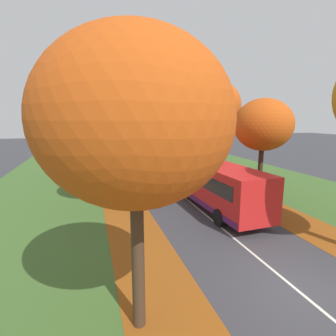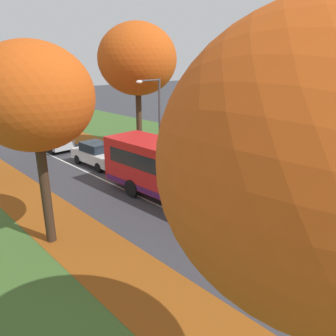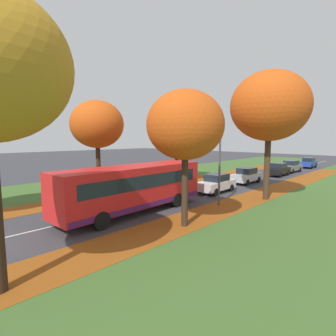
{
  "view_description": "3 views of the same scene",
  "coord_description": "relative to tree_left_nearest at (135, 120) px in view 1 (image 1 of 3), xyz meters",
  "views": [
    {
      "loc": [
        -6.64,
        -6.41,
        5.87
      ],
      "look_at": [
        -0.45,
        14.11,
        1.77
      ],
      "focal_mm": 28.0,
      "sensor_mm": 36.0,
      "label": 1
    },
    {
      "loc": [
        -10.15,
        -1.44,
        7.19
      ],
      "look_at": [
        0.87,
        10.24,
        1.79
      ],
      "focal_mm": 35.0,
      "sensor_mm": 36.0,
      "label": 2
    },
    {
      "loc": [
        14.0,
        -1.13,
        4.74
      ],
      "look_at": [
        -0.79,
        14.14,
        2.3
      ],
      "focal_mm": 28.0,
      "sensor_mm": 36.0,
      "label": 3
    }
  ],
  "objects": [
    {
      "name": "ground_plane",
      "position": [
        5.53,
        -0.14,
        -5.81
      ],
      "size": [
        160.0,
        160.0,
        0.0
      ],
      "primitive_type": "plane",
      "color": "#38383D"
    },
    {
      "name": "grass_verge_left",
      "position": [
        -3.67,
        19.86,
        -5.8
      ],
      "size": [
        12.0,
        90.0,
        0.01
      ],
      "primitive_type": "cube",
      "color": "#3D6028",
      "rests_on": "ground"
    },
    {
      "name": "leaf_litter_left",
      "position": [
        0.93,
        13.86,
        -5.8
      ],
      "size": [
        2.8,
        60.0,
        0.0
      ],
      "primitive_type": "cube",
      "color": "#8C4714",
      "rests_on": "grass_verge_left"
    },
    {
      "name": "grass_verge_right",
      "position": [
        14.73,
        19.86,
        -5.8
      ],
      "size": [
        12.0,
        90.0,
        0.01
      ],
      "primitive_type": "cube",
      "color": "#3D6028",
      "rests_on": "ground"
    },
    {
      "name": "leaf_litter_right",
      "position": [
        10.13,
        13.86,
        -5.8
      ],
      "size": [
        2.8,
        60.0,
        0.0
      ],
      "primitive_type": "cube",
      "color": "#8C4714",
      "rests_on": "grass_verge_right"
    },
    {
      "name": "road_centre_line",
      "position": [
        5.53,
        19.86,
        -5.8
      ],
      "size": [
        0.12,
        80.0,
        0.01
      ],
      "primitive_type": "cube",
      "color": "silver",
      "rests_on": "ground"
    },
    {
      "name": "tree_left_nearest",
      "position": [
        0.0,
        0.0,
        0.0
      ],
      "size": [
        4.92,
        4.92,
        8.04
      ],
      "color": "#422D1E",
      "rests_on": "ground"
    },
    {
      "name": "tree_left_near",
      "position": [
        0.05,
        10.41,
        0.03
      ],
      "size": [
        4.38,
        4.38,
        7.84
      ],
      "color": "#382619",
      "rests_on": "ground"
    },
    {
      "name": "tree_left_mid",
      "position": [
        0.24,
        20.02,
        -0.14
      ],
      "size": [
        5.29,
        5.29,
        8.06
      ],
      "color": "black",
      "rests_on": "ground"
    },
    {
      "name": "tree_right_near",
      "position": [
        10.6,
        9.24,
        -0.42
      ],
      "size": [
        4.05,
        4.05,
        7.23
      ],
      "color": "#382619",
      "rests_on": "ground"
    },
    {
      "name": "tree_right_mid",
      "position": [
        11.1,
        18.38,
        1.28
      ],
      "size": [
        5.8,
        5.8,
        9.73
      ],
      "color": "#422D1E",
      "rests_on": "ground"
    },
    {
      "name": "streetlamp_right",
      "position": [
        9.2,
        14.23,
        -2.07
      ],
      "size": [
        1.89,
        0.28,
        6.0
      ],
      "color": "#47474C",
      "rests_on": "ground"
    },
    {
      "name": "bus",
      "position": [
        6.59,
        8.95,
        -4.11
      ],
      "size": [
        2.95,
        10.49,
        2.98
      ],
      "color": "red",
      "rests_on": "ground"
    },
    {
      "name": "car_white_lead",
      "position": [
        6.85,
        17.87,
        -5.0
      ],
      "size": [
        1.9,
        4.26,
        1.62
      ],
      "color": "silver",
      "rests_on": "ground"
    },
    {
      "name": "car_silver_following",
      "position": [
        6.47,
        24.07,
        -5.0
      ],
      "size": [
        1.83,
        4.22,
        1.62
      ],
      "color": "#B7BABF",
      "rests_on": "ground"
    },
    {
      "name": "car_black_third_in_line",
      "position": [
        6.77,
        31.87,
        -5.0
      ],
      "size": [
        1.83,
        4.22,
        1.62
      ],
      "color": "black",
      "rests_on": "ground"
    },
    {
      "name": "car_grey_fourth_in_line",
      "position": [
        6.64,
        36.61,
        -5.0
      ],
      "size": [
        1.89,
        4.25,
        1.62
      ],
      "color": "slate",
      "rests_on": "ground"
    },
    {
      "name": "car_blue_trailing",
      "position": [
        6.72,
        44.22,
        -5.0
      ],
      "size": [
        1.91,
        4.26,
        1.62
      ],
      "color": "#233D9E",
      "rests_on": "ground"
    }
  ]
}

